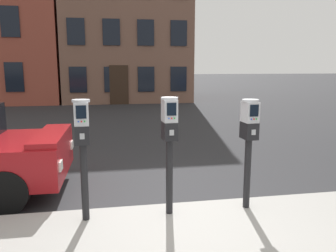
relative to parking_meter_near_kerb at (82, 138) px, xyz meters
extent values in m
plane|color=#28282B|center=(1.25, 0.11, -1.19)|extent=(160.00, 160.00, 0.00)
cylinder|color=black|center=(0.00, 0.00, -0.56)|extent=(0.09, 0.09, 0.99)
cube|color=black|center=(0.00, 0.00, 0.05)|extent=(0.18, 0.25, 0.23)
cube|color=#A5A8AD|center=(0.01, -0.12, 0.05)|extent=(0.06, 0.01, 0.07)
cube|color=#B7BABF|center=(0.00, 0.00, 0.30)|extent=(0.18, 0.24, 0.28)
cube|color=black|center=(0.01, -0.12, 0.34)|extent=(0.12, 0.01, 0.16)
cylinder|color=blue|center=(-0.03, -0.12, 0.23)|extent=(0.02, 0.01, 0.02)
cylinder|color=red|center=(0.01, -0.12, 0.23)|extent=(0.02, 0.01, 0.02)
cylinder|color=green|center=(0.04, -0.12, 0.23)|extent=(0.02, 0.01, 0.02)
cylinder|color=#B7BABF|center=(0.00, 0.00, 0.46)|extent=(0.23, 0.23, 0.03)
cylinder|color=black|center=(1.08, 0.00, -0.56)|extent=(0.09, 0.09, 1.00)
cube|color=black|center=(1.08, 0.00, 0.06)|extent=(0.18, 0.25, 0.23)
cube|color=#A5A8AD|center=(1.08, -0.12, 0.06)|extent=(0.06, 0.01, 0.07)
cube|color=#B7BABF|center=(1.08, 0.00, 0.31)|extent=(0.18, 0.24, 0.28)
cube|color=black|center=(1.08, -0.12, 0.35)|extent=(0.12, 0.01, 0.16)
cylinder|color=blue|center=(1.05, -0.12, 0.24)|extent=(0.02, 0.01, 0.02)
cylinder|color=red|center=(1.08, -0.12, 0.24)|extent=(0.02, 0.01, 0.02)
cylinder|color=green|center=(1.12, -0.12, 0.24)|extent=(0.02, 0.01, 0.02)
cylinder|color=#B7BABF|center=(1.08, 0.00, 0.47)|extent=(0.23, 0.23, 0.03)
cylinder|color=black|center=(2.16, 0.00, -0.57)|extent=(0.09, 0.09, 0.97)
cube|color=black|center=(2.16, 0.00, 0.02)|extent=(0.18, 0.25, 0.22)
cube|color=#A5A8AD|center=(2.16, -0.12, 0.02)|extent=(0.06, 0.01, 0.07)
cube|color=#B7BABF|center=(2.16, 0.00, 0.27)|extent=(0.18, 0.24, 0.27)
cube|color=black|center=(2.16, -0.12, 0.31)|extent=(0.12, 0.01, 0.15)
cylinder|color=blue|center=(2.13, -0.12, 0.20)|extent=(0.02, 0.01, 0.02)
cylinder|color=red|center=(2.16, -0.12, 0.20)|extent=(0.02, 0.01, 0.02)
cylinder|color=green|center=(2.20, -0.12, 0.20)|extent=(0.02, 0.01, 0.02)
cylinder|color=#B7BABF|center=(2.16, 0.00, 0.43)|extent=(0.23, 0.23, 0.03)
cube|color=maroon|center=(-0.61, 1.51, -0.25)|extent=(0.47, 1.69, 0.10)
cube|color=white|center=(-0.37, 2.19, -0.57)|extent=(0.04, 0.20, 0.14)
cube|color=white|center=(-0.40, 0.83, -0.57)|extent=(0.04, 0.20, 0.14)
cylinder|color=black|center=(-1.10, 2.34, -0.87)|extent=(0.64, 0.23, 0.64)
cylinder|color=black|center=(-1.13, 0.70, -0.87)|extent=(0.64, 0.23, 0.64)
cube|color=black|center=(-4.36, 14.29, 0.31)|extent=(0.90, 0.06, 1.50)
cube|color=black|center=(-4.36, 14.29, 3.04)|extent=(0.90, 0.06, 1.50)
cube|color=brown|center=(1.49, 17.79, 3.71)|extent=(7.19, 6.94, 9.81)
cube|color=black|center=(-1.21, 14.29, 0.16)|extent=(0.90, 0.06, 1.35)
cube|color=black|center=(0.59, 14.29, 0.16)|extent=(0.90, 0.06, 1.35)
cube|color=black|center=(2.39, 14.29, 0.16)|extent=(0.90, 0.06, 1.35)
cube|color=black|center=(4.19, 14.29, 0.16)|extent=(0.90, 0.06, 1.35)
cube|color=black|center=(-1.21, 14.29, 2.61)|extent=(0.90, 0.06, 1.35)
cube|color=black|center=(0.59, 14.29, 2.61)|extent=(0.90, 0.06, 1.35)
cube|color=black|center=(2.39, 14.29, 2.61)|extent=(0.90, 0.06, 1.35)
cube|color=black|center=(4.19, 14.29, 2.61)|extent=(0.90, 0.06, 1.35)
cube|color=black|center=(0.92, 14.29, -0.14)|extent=(1.00, 0.07, 2.10)
camera|label=1|loc=(0.33, -4.15, 0.87)|focal=36.12mm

